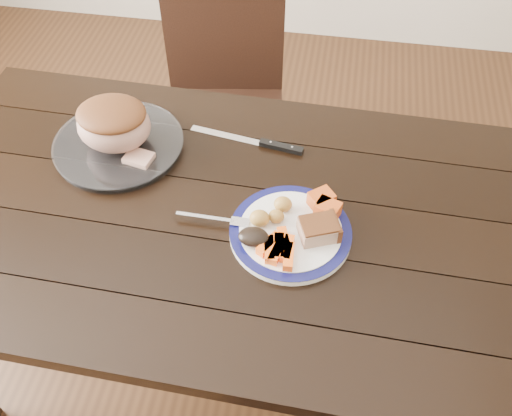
% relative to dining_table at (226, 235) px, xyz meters
% --- Properties ---
extents(ground, '(4.00, 4.00, 0.00)m').
position_rel_dining_table_xyz_m(ground, '(0.00, 0.00, -0.66)').
color(ground, '#472B16').
rests_on(ground, ground).
extents(dining_table, '(1.62, 0.94, 0.75)m').
position_rel_dining_table_xyz_m(dining_table, '(0.00, 0.00, 0.00)').
color(dining_table, black).
rests_on(dining_table, ground).
extents(chair_far, '(0.48, 0.49, 0.93)m').
position_rel_dining_table_xyz_m(chair_far, '(-0.16, 0.74, -0.13)').
color(chair_far, black).
rests_on(chair_far, ground).
extents(dinner_plate, '(0.29, 0.29, 0.02)m').
position_rel_dining_table_xyz_m(dinner_plate, '(0.17, -0.05, 0.10)').
color(dinner_plate, white).
rests_on(dinner_plate, dining_table).
extents(plate_rim, '(0.29, 0.29, 0.02)m').
position_rel_dining_table_xyz_m(plate_rim, '(0.17, -0.05, 0.11)').
color(plate_rim, '#0D0E44').
rests_on(plate_rim, dinner_plate).
extents(serving_platter, '(0.34, 0.34, 0.02)m').
position_rel_dining_table_xyz_m(serving_platter, '(-0.32, 0.17, 0.10)').
color(serving_platter, white).
rests_on(serving_platter, dining_table).
extents(pork_slice, '(0.10, 0.09, 0.04)m').
position_rel_dining_table_xyz_m(pork_slice, '(0.23, -0.05, 0.13)').
color(pork_slice, tan).
rests_on(pork_slice, dinner_plate).
extents(roasted_potatoes, '(0.09, 0.09, 0.04)m').
position_rel_dining_table_xyz_m(roasted_potatoes, '(0.12, -0.02, 0.13)').
color(roasted_potatoes, gold).
rests_on(roasted_potatoes, dinner_plate).
extents(carrot_batons, '(0.09, 0.11, 0.02)m').
position_rel_dining_table_xyz_m(carrot_batons, '(0.15, -0.11, 0.12)').
color(carrot_batons, '#FF6115').
rests_on(carrot_batons, dinner_plate).
extents(pumpkin_wedges, '(0.09, 0.10, 0.04)m').
position_rel_dining_table_xyz_m(pumpkin_wedges, '(0.24, 0.03, 0.13)').
color(pumpkin_wedges, '#EC551A').
rests_on(pumpkin_wedges, dinner_plate).
extents(dark_mushroom, '(0.07, 0.05, 0.03)m').
position_rel_dining_table_xyz_m(dark_mushroom, '(0.09, -0.09, 0.13)').
color(dark_mushroom, black).
rests_on(dark_mushroom, dinner_plate).
extents(fork, '(0.18, 0.03, 0.00)m').
position_rel_dining_table_xyz_m(fork, '(-0.01, -0.04, 0.11)').
color(fork, silver).
rests_on(fork, dinner_plate).
extents(roast_joint, '(0.19, 0.17, 0.13)m').
position_rel_dining_table_xyz_m(roast_joint, '(-0.32, 0.17, 0.17)').
color(roast_joint, tan).
rests_on(roast_joint, serving_platter).
extents(cut_slice, '(0.08, 0.07, 0.02)m').
position_rel_dining_table_xyz_m(cut_slice, '(-0.25, 0.12, 0.12)').
color(cut_slice, tan).
rests_on(cut_slice, serving_platter).
extents(carving_knife, '(0.32, 0.07, 0.01)m').
position_rel_dining_table_xyz_m(carving_knife, '(0.07, 0.25, 0.10)').
color(carving_knife, silver).
rests_on(carving_knife, dining_table).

